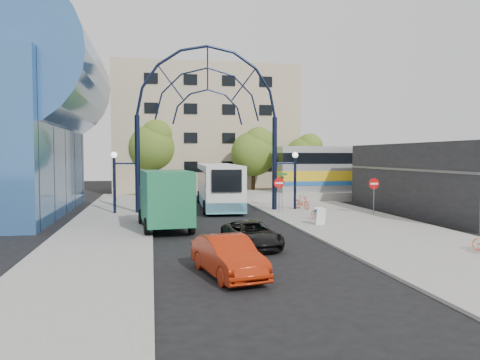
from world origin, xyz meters
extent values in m
plane|color=black|center=(0.00, 0.00, 0.00)|extent=(120.00, 120.00, 0.00)
cube|color=gray|center=(8.00, 4.00, 0.06)|extent=(8.00, 56.00, 0.12)
cube|color=gray|center=(-6.50, 6.00, 0.06)|extent=(5.00, 50.00, 0.12)
cylinder|color=black|center=(-5.00, 14.00, 3.50)|extent=(0.36, 0.36, 7.00)
cylinder|color=black|center=(5.00, 14.00, 3.50)|extent=(0.36, 0.36, 7.00)
cylinder|color=black|center=(-6.60, 14.00, 2.00)|extent=(0.20, 0.20, 4.00)
cylinder|color=black|center=(6.60, 14.00, 2.00)|extent=(0.20, 0.20, 4.00)
sphere|color=white|center=(-6.60, 14.00, 4.20)|extent=(0.44, 0.44, 0.44)
sphere|color=white|center=(6.60, 14.00, 4.20)|extent=(0.44, 0.44, 0.44)
cylinder|color=slate|center=(4.80, 12.00, 1.22)|extent=(0.06, 0.06, 2.20)
cylinder|color=red|center=(4.80, 12.00, 2.22)|extent=(0.80, 0.04, 0.80)
cube|color=white|center=(4.80, 11.97, 2.22)|extent=(0.55, 0.02, 0.12)
cylinder|color=slate|center=(11.00, 10.00, 1.22)|extent=(0.06, 0.06, 2.20)
cylinder|color=red|center=(11.00, 10.00, 2.22)|extent=(0.76, 0.04, 0.76)
cube|color=white|center=(11.00, 9.97, 2.22)|extent=(0.55, 0.02, 0.12)
cylinder|color=slate|center=(5.20, 12.60, 1.52)|extent=(0.05, 0.05, 2.80)
cube|color=#146626|center=(5.20, 12.60, 2.82)|extent=(0.70, 0.03, 0.18)
cube|color=#146626|center=(5.20, 12.60, 2.57)|extent=(0.03, 0.70, 0.18)
cube|color=white|center=(5.60, 5.80, 0.62)|extent=(0.55, 0.26, 0.99)
cube|color=white|center=(5.60, 6.15, 0.62)|extent=(0.55, 0.26, 0.99)
cube|color=#1E59A5|center=(5.60, 5.98, 0.95)|extent=(0.55, 0.42, 0.14)
cylinder|color=#34619F|center=(-12.00, 15.00, 10.00)|extent=(9.00, 16.00, 9.00)
cube|color=black|center=(16.00, 10.00, 2.50)|extent=(6.00, 16.00, 5.00)
cube|color=tan|center=(2.00, 35.00, 7.00)|extent=(20.00, 12.00, 14.00)
cube|color=gray|center=(20.00, 22.00, 0.40)|extent=(32.00, 5.00, 0.80)
cube|color=#B7B7BC|center=(20.00, 22.00, 2.90)|extent=(25.00, 3.00, 4.20)
cube|color=gold|center=(20.00, 22.00, 2.30)|extent=(25.10, 3.05, 0.90)
cube|color=black|center=(20.00, 22.00, 3.90)|extent=(25.05, 3.05, 1.00)
cube|color=#1E59A5|center=(20.00, 22.00, 1.60)|extent=(25.10, 3.05, 0.35)
cylinder|color=#382314|center=(6.00, 26.00, 1.26)|extent=(0.36, 0.36, 2.52)
sphere|color=#365E18|center=(6.00, 26.00, 4.34)|extent=(4.48, 4.48, 4.48)
sphere|color=#365E18|center=(6.50, 25.70, 5.46)|extent=(3.08, 3.08, 3.08)
cylinder|color=#382314|center=(-4.00, 30.00, 1.44)|extent=(0.36, 0.36, 2.88)
sphere|color=#365E18|center=(-4.00, 30.00, 4.96)|extent=(5.12, 5.12, 5.12)
sphere|color=#365E18|center=(-3.50, 29.70, 6.24)|extent=(3.52, 3.52, 3.52)
cylinder|color=#382314|center=(12.00, 28.00, 1.17)|extent=(0.36, 0.36, 2.34)
sphere|color=#365E18|center=(12.00, 28.00, 4.03)|extent=(4.16, 4.16, 4.16)
sphere|color=#365E18|center=(12.50, 27.70, 5.07)|extent=(2.86, 2.86, 2.86)
cube|color=silver|center=(1.22, 17.27, 1.88)|extent=(3.35, 12.48, 3.12)
cube|color=#5EB6D2|center=(1.22, 17.27, 0.59)|extent=(3.39, 12.48, 0.75)
cube|color=black|center=(1.22, 17.27, 2.53)|extent=(3.40, 12.23, 0.97)
cube|color=black|center=(0.91, 11.03, 2.47)|extent=(2.03, 0.25, 1.50)
cube|color=black|center=(1.53, 23.39, 1.72)|extent=(2.58, 0.32, 1.72)
cylinder|color=black|center=(0.08, 21.17, 0.52)|extent=(0.35, 1.05, 1.03)
cylinder|color=black|center=(2.75, 21.03, 0.52)|extent=(0.35, 1.05, 1.03)
cylinder|color=black|center=(-0.34, 12.77, 0.52)|extent=(0.35, 1.05, 1.03)
cylinder|color=black|center=(2.33, 12.64, 0.52)|extent=(0.35, 1.05, 1.03)
cube|color=black|center=(-3.54, 8.81, 1.11)|extent=(2.54, 2.63, 2.22)
cube|color=black|center=(-3.65, 10.02, 1.56)|extent=(2.02, 0.29, 1.01)
cube|color=#1B6A42|center=(-3.26, 5.80, 1.92)|extent=(2.85, 4.85, 2.82)
cylinder|color=black|center=(-4.67, 8.40, 0.48)|extent=(0.35, 0.99, 0.97)
cylinder|color=black|center=(-2.36, 8.62, 0.48)|extent=(0.35, 0.99, 0.97)
cylinder|color=black|center=(-4.30, 4.49, 0.48)|extent=(0.35, 0.99, 0.97)
cylinder|color=black|center=(-1.99, 4.70, 0.48)|extent=(0.35, 0.99, 0.97)
imported|color=black|center=(0.40, 0.76, 0.59)|extent=(2.43, 4.43, 1.18)
imported|color=#9B2109|center=(-1.47, -4.06, 0.69)|extent=(2.28, 4.40, 1.38)
imported|color=#ED5B2F|center=(6.10, 8.00, 0.53)|extent=(0.56, 1.57, 0.82)
imported|color=#F05530|center=(7.11, 13.78, 0.65)|extent=(1.05, 1.84, 1.07)
camera|label=1|loc=(-4.03, -19.78, 4.16)|focal=35.00mm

